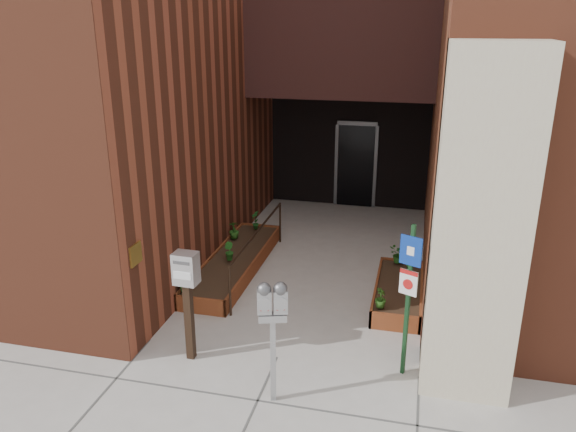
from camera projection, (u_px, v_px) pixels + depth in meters
The scene contains 15 objects.
ground at pixel (277, 357), 8.09m from camera, with size 80.00×80.00×0.00m, color #9E9991.
architecture at pixel (344, 1), 12.79m from camera, with size 20.00×14.60×10.00m.
planter_left at pixel (235, 263), 10.86m from camera, with size 0.90×3.60×0.30m.
planter_right at pixel (398, 293), 9.71m from camera, with size 0.80×2.20×0.30m.
handrail at pixel (258, 237), 10.50m from camera, with size 0.04×3.34×0.90m.
parking_meter at pixel (272, 311), 6.77m from camera, with size 0.39×0.24×1.66m.
sign_post at pixel (409, 285), 7.28m from camera, with size 0.28×0.14×2.18m.
payment_dropbox at pixel (187, 284), 7.70m from camera, with size 0.34×0.26×1.64m.
shrub_left_a at pixel (186, 281), 9.34m from camera, with size 0.35×0.35×0.38m, color #195718.
shrub_left_b at pixel (229, 251), 10.57m from camera, with size 0.19×0.19×0.35m, color #1D5A19.
shrub_left_c at pixel (234, 230), 11.61m from camera, with size 0.20×0.20×0.36m, color #225418.
shrub_left_d at pixel (255, 220), 12.11m from camera, with size 0.22×0.22×0.41m, color #164F19.
shrub_right_a at pixel (381, 298), 8.83m from camera, with size 0.18×0.18×0.32m, color #265117.
shrub_right_b at pixel (410, 260), 10.14m from camera, with size 0.19×0.19×0.37m, color #1A5C1A.
shrub_right_c at pixel (398, 255), 10.44m from camera, with size 0.29×0.29×0.32m, color #225B1A.
Camera 1 is at (1.78, -6.72, 4.62)m, focal length 35.00 mm.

